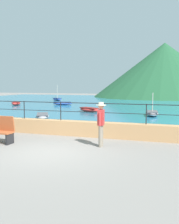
% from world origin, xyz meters
% --- Properties ---
extents(ground_plane, '(120.00, 120.00, 0.00)m').
position_xyz_m(ground_plane, '(0.00, 0.00, 0.00)').
color(ground_plane, slate).
extents(promenade_wall, '(20.00, 0.56, 0.70)m').
position_xyz_m(promenade_wall, '(0.00, 3.20, 0.35)').
color(promenade_wall, tan).
rests_on(promenade_wall, ground).
extents(railing, '(18.44, 0.04, 0.90)m').
position_xyz_m(railing, '(0.00, 3.20, 1.33)').
color(railing, black).
rests_on(railing, promenade_wall).
extents(lake_water, '(64.00, 44.32, 0.06)m').
position_xyz_m(lake_water, '(0.00, 25.84, 0.03)').
color(lake_water, '#236B89').
rests_on(lake_water, ground).
extents(hill_main, '(28.06, 28.06, 10.69)m').
position_xyz_m(hill_main, '(2.11, 45.25, 5.35)').
color(hill_main, '#1E4C2D').
rests_on(hill_main, ground).
extents(person_walking, '(0.38, 0.57, 1.75)m').
position_xyz_m(person_walking, '(1.52, 1.42, 0.98)').
color(person_walking, slate).
rests_on(person_walking, ground).
extents(boat_0, '(2.35, 2.16, 2.31)m').
position_xyz_m(boat_0, '(-12.89, 27.57, 0.26)').
color(boat_0, '#2D4C9E').
rests_on(boat_0, lake_water).
extents(boat_1, '(2.41, 1.25, 0.36)m').
position_xyz_m(boat_1, '(-8.40, 19.70, 0.26)').
color(boat_1, '#2D4C9E').
rests_on(boat_1, lake_water).
extents(boat_2, '(1.89, 2.45, 0.36)m').
position_xyz_m(boat_2, '(-4.53, 7.74, 0.26)').
color(boat_2, gray).
rests_on(boat_2, lake_water).
extents(boat_3, '(1.74, 2.47, 0.36)m').
position_xyz_m(boat_3, '(-13.62, 17.91, 0.26)').
color(boat_3, red).
rests_on(boat_3, lake_water).
extents(boat_4, '(2.45, 1.88, 0.36)m').
position_xyz_m(boat_4, '(-2.91, 13.30, 0.26)').
color(boat_4, red).
rests_on(boat_4, lake_water).
extents(boat_6, '(1.17, 2.39, 1.77)m').
position_xyz_m(boat_6, '(2.64, 11.92, 0.26)').
color(boat_6, gray).
rests_on(boat_6, lake_water).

